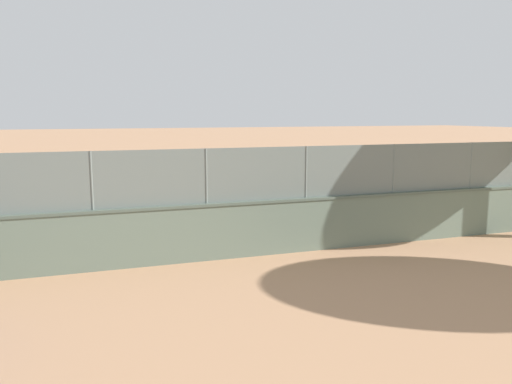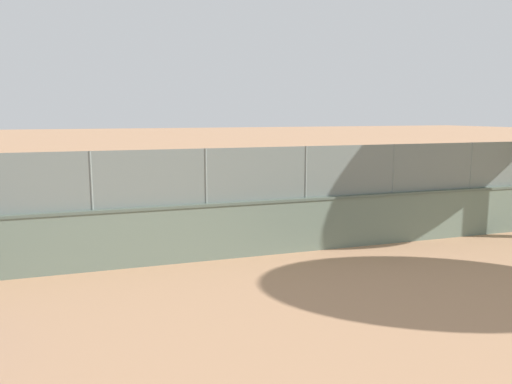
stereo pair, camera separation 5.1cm
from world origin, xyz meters
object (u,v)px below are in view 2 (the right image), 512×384
Objects in this scene: player_baseline_waiting at (184,188)px; player_foreground_swinging at (348,200)px; sports_ball at (228,198)px; spare_ball_by_wall at (483,221)px; courtside_bench at (485,206)px; player_at_service_line at (196,204)px.

player_baseline_waiting is 7.62m from player_foreground_swinging.
player_baseline_waiting is 4.83m from sports_ball.
sports_ball is at bearing 96.67° from player_baseline_waiting.
courtside_bench is (-0.77, -0.71, 0.42)m from spare_ball_by_wall.
player_at_service_line is at bearing -17.49° from spare_ball_by_wall.
sports_ball is (-0.56, 4.79, 0.26)m from player_baseline_waiting.
player_at_service_line is 12.07m from courtside_bench.
player_baseline_waiting is 13.02m from courtside_bench.
sports_ball is at bearing -12.13° from spare_ball_by_wall.
player_baseline_waiting reaches higher than spare_ball_by_wall.
player_foreground_swinging is 20.09× the size of spare_ball_by_wall.
sports_ball is 10.38m from spare_ball_by_wall.
player_at_service_line is 17.29× the size of spare_ball_by_wall.
player_at_service_line reaches higher than sports_ball.
sports_ball reaches higher than spare_ball_by_wall.
sports_ball is (4.61, -0.81, 0.22)m from player_foreground_swinging.
player_at_service_line is 5.89m from player_foreground_swinging.
spare_ball_by_wall is (-10.08, 2.17, -1.19)m from sports_ball.
courtside_bench is (-11.41, 6.25, -0.52)m from player_baseline_waiting.
player_at_service_line is 0.86× the size of player_foreground_swinging.
player_at_service_line is 0.92× the size of courtside_bench.
player_at_service_line reaches higher than spare_ball_by_wall.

